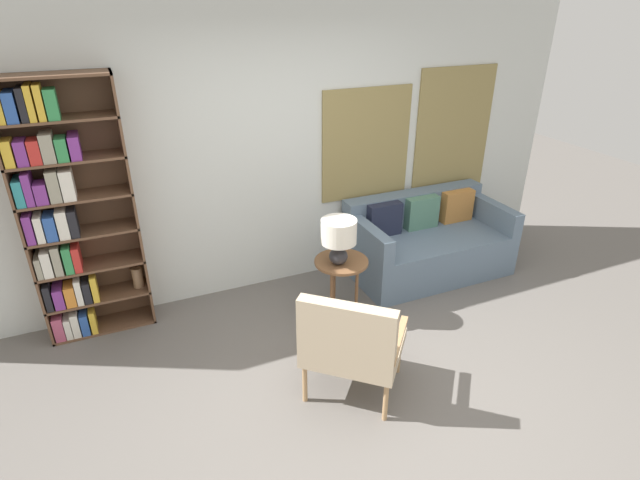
{
  "coord_description": "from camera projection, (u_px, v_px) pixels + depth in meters",
  "views": [
    {
      "loc": [
        -1.4,
        -2.27,
        2.66
      ],
      "look_at": [
        0.03,
        0.99,
        0.9
      ],
      "focal_mm": 28.0,
      "sensor_mm": 36.0,
      "label": 1
    }
  ],
  "objects": [
    {
      "name": "couch",
      "position": [
        426.0,
        242.0,
        5.24
      ],
      "size": [
        1.62,
        0.86,
        0.79
      ],
      "color": "slate",
      "rests_on": "ground_plane"
    },
    {
      "name": "ground_plane",
      "position": [
        372.0,
        410.0,
        3.55
      ],
      "size": [
        14.0,
        14.0,
        0.0
      ],
      "primitive_type": "plane",
      "color": "#66605B"
    },
    {
      "name": "bookshelf",
      "position": [
        66.0,
        217.0,
        3.93
      ],
      "size": [
        0.84,
        0.3,
        2.16
      ],
      "color": "brown",
      "rests_on": "ground_plane"
    },
    {
      "name": "wall_back",
      "position": [
        279.0,
        151.0,
        4.64
      ],
      "size": [
        6.4,
        0.08,
        2.7
      ],
      "color": "silver",
      "rests_on": "ground_plane"
    },
    {
      "name": "table_lamp",
      "position": [
        339.0,
        235.0,
        4.2
      ],
      "size": [
        0.3,
        0.3,
        0.41
      ],
      "color": "#2D2D33",
      "rests_on": "side_table"
    },
    {
      "name": "side_table",
      "position": [
        341.0,
        267.0,
        4.4
      ],
      "size": [
        0.48,
        0.48,
        0.56
      ],
      "color": "brown",
      "rests_on": "ground_plane"
    },
    {
      "name": "armchair",
      "position": [
        351.0,
        342.0,
        3.46
      ],
      "size": [
        0.89,
        0.89,
        0.88
      ],
      "color": "tan",
      "rests_on": "ground_plane"
    }
  ]
}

